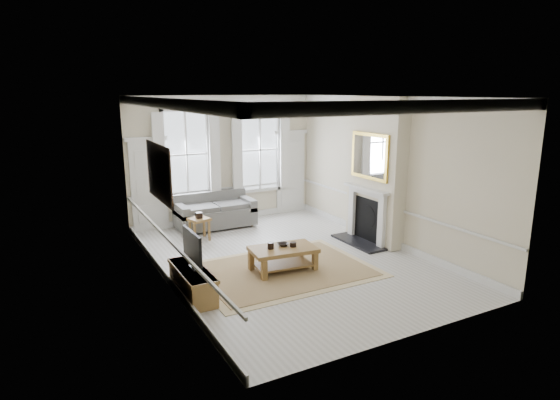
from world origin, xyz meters
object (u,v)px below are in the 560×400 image
sofa (214,213)px  side_table (199,222)px  tv_stand (193,282)px  coffee_table (283,251)px

sofa → side_table: sofa is taller
tv_stand → coffee_table: bearing=8.4°
side_table → coffee_table: bearing=-73.1°
sofa → side_table: (-0.71, -0.87, 0.06)m
sofa → coffee_table: 3.58m
sofa → coffee_table: sofa is taller
side_table → tv_stand: 3.21m
sofa → side_table: bearing=-129.1°
sofa → tv_stand: 4.28m
sofa → side_table: 1.12m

